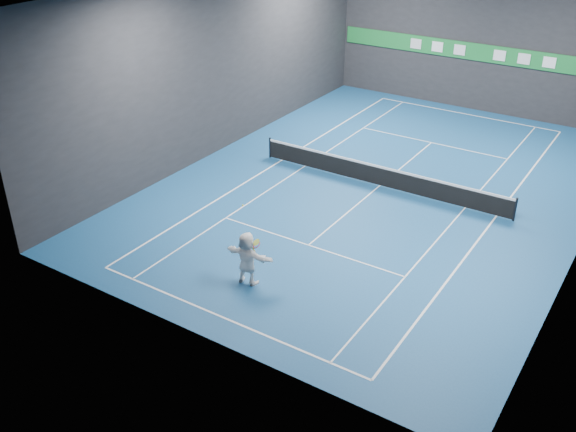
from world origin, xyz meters
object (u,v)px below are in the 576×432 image
Objects in this scene: tennis_ball at (243,205)px; tennis_net at (380,175)px; player at (247,258)px; tennis_racket at (256,245)px.

tennis_net is at bearing 86.67° from tennis_ball.
tennis_net is (0.48, 9.78, -0.47)m from player.
player reaches higher than tennis_net.
tennis_racket is at bearing -176.31° from player.
tennis_racket is at bearing -90.65° from tennis_net.
tennis_ball is at bearing -93.33° from tennis_net.
tennis_net is (0.57, 9.80, -2.55)m from tennis_ball.
tennis_net is at bearing -96.43° from player.
tennis_ball reaches higher than tennis_racket.
player is 9.80m from tennis_net.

